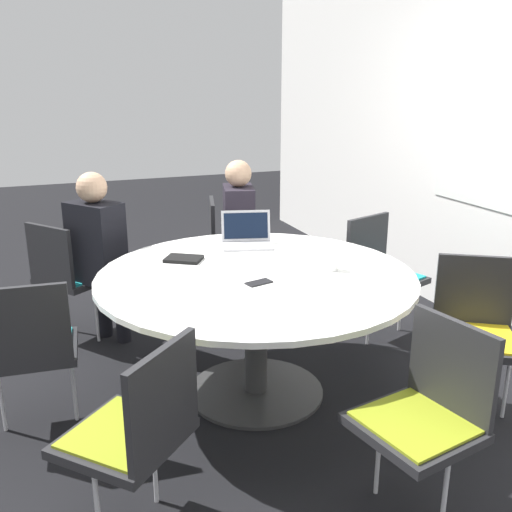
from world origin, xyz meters
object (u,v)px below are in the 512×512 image
laptop (247,237)px  spiral_notebook (184,259)px  chair_1 (67,271)px  person_1 (98,246)px  chair_4 (427,407)px  chair_6 (380,267)px  person_0 (241,226)px  cell_phone (259,283)px  chair_0 (228,242)px  chair_2 (30,343)px  chair_3 (137,425)px  coffee_cup (331,262)px  chair_5 (476,324)px

laptop → spiral_notebook: (0.18, -0.47, -0.04)m
chair_1 → person_1: 0.32m
chair_4 → chair_6: size_ratio=1.00×
person_0 → cell_phone: size_ratio=7.90×
person_1 → laptop: person_1 is taller
chair_0 → chair_2: bearing=-31.7°
laptop → chair_3: bearing=-109.1°
spiral_notebook → chair_3: bearing=-22.2°
coffee_cup → chair_6: bearing=128.1°
chair_3 → chair_5: (-0.29, 1.87, 0.00)m
chair_5 → chair_0: bearing=-38.4°
person_1 → chair_6: bearing=36.1°
cell_phone → chair_0: bearing=167.0°
chair_2 → chair_5: bearing=-10.4°
cell_phone → chair_4: bearing=18.2°
chair_3 → person_1: (-1.89, 0.09, 0.19)m
chair_3 → chair_6: bearing=-9.1°
chair_0 → chair_1: (0.30, -1.28, 0.00)m
chair_5 → person_1: person_1 is taller
laptop → cell_phone: size_ratio=2.42×
chair_5 → cell_phone: chair_5 is taller
laptop → cell_phone: bearing=-90.2°
chair_5 → cell_phone: 1.20m
person_0 → cell_phone: person_0 is taller
chair_1 → laptop: 1.29m
chair_0 → chair_2: size_ratio=1.00×
chair_6 → coffee_cup: (0.55, -0.70, 0.28)m
chair_1 → chair_2: bearing=-49.2°
chair_0 → chair_4: 2.63m
chair_2 → chair_4: size_ratio=1.00×
chair_5 → cell_phone: (-0.42, -1.10, 0.24)m
person_1 → spiral_notebook: (0.64, 0.42, 0.05)m
chair_1 → cell_phone: (1.32, 0.90, 0.24)m
spiral_notebook → coffee_cup: coffee_cup is taller
chair_5 → spiral_notebook: bearing=-2.9°
chair_4 → spiral_notebook: bearing=10.7°
chair_4 → spiral_notebook: chair_4 is taller
chair_3 → laptop: 1.75m
person_1 → cell_phone: (1.18, 0.69, 0.04)m
chair_1 → chair_4: bearing=-8.7°
chair_3 → chair_4: same height
chair_0 → chair_5: same height
chair_3 → coffee_cup: size_ratio=8.75×
chair_0 → chair_2: same height
coffee_cup → cell_phone: 0.47m
laptop → spiral_notebook: laptop is taller
chair_1 → chair_6: (0.72, 2.06, 0.00)m
chair_4 → cell_phone: (-1.01, -0.33, 0.24)m
chair_0 → laptop: 0.97m
chair_3 → cell_phone: chair_3 is taller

